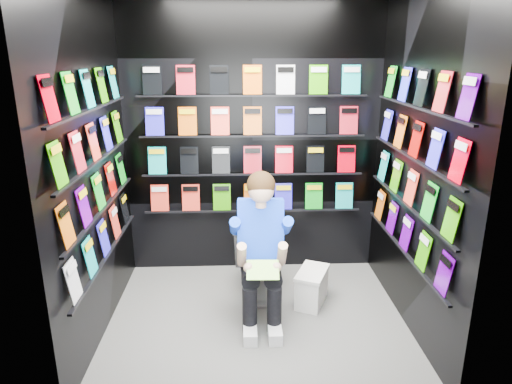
{
  "coord_description": "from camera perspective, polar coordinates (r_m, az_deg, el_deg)",
  "views": [
    {
      "loc": [
        -0.14,
        -3.25,
        2.11
      ],
      "look_at": [
        -0.0,
        0.15,
        1.05
      ],
      "focal_mm": 32.0,
      "sensor_mm": 36.0,
      "label": 1
    }
  ],
  "objects": [
    {
      "name": "floor",
      "position": [
        3.88,
        0.12,
        -15.69
      ],
      "size": [
        2.4,
        2.4,
        0.0
      ],
      "primitive_type": "plane",
      "color": "#5B5B59",
      "rests_on": "ground"
    },
    {
      "name": "wall_back",
      "position": [
        4.33,
        -0.44,
        6.46
      ],
      "size": [
        2.4,
        0.04,
        2.6
      ],
      "primitive_type": "cube",
      "color": "black",
      "rests_on": "floor"
    },
    {
      "name": "wall_front",
      "position": [
        2.4,
        1.16,
        -2.49
      ],
      "size": [
        2.4,
        0.04,
        2.6
      ],
      "primitive_type": "cube",
      "color": "black",
      "rests_on": "floor"
    },
    {
      "name": "wall_left",
      "position": [
        3.52,
        -19.83,
        2.89
      ],
      "size": [
        0.04,
        2.0,
        2.6
      ],
      "primitive_type": "cube",
      "color": "black",
      "rests_on": "floor"
    },
    {
      "name": "wall_right",
      "position": [
        3.61,
        19.55,
        3.27
      ],
      "size": [
        0.04,
        2.0,
        2.6
      ],
      "primitive_type": "cube",
      "color": "black",
      "rests_on": "floor"
    },
    {
      "name": "comics_back",
      "position": [
        4.3,
        -0.43,
        6.45
      ],
      "size": [
        2.1,
        0.06,
        1.37
      ],
      "primitive_type": null,
      "color": "red",
      "rests_on": "wall_back"
    },
    {
      "name": "comics_left",
      "position": [
        3.51,
        -19.37,
        2.98
      ],
      "size": [
        0.06,
        1.7,
        1.37
      ],
      "primitive_type": null,
      "color": "red",
      "rests_on": "wall_left"
    },
    {
      "name": "comics_right",
      "position": [
        3.6,
        19.11,
        3.36
      ],
      "size": [
        0.06,
        1.7,
        1.37
      ],
      "primitive_type": null,
      "color": "red",
      "rests_on": "wall_right"
    },
    {
      "name": "toilet",
      "position": [
        4.13,
        0.27,
        -7.75
      ],
      "size": [
        0.44,
        0.76,
        0.73
      ],
      "primitive_type": "imported",
      "rotation": [
        0.0,
        0.0,
        3.11
      ],
      "color": "silver",
      "rests_on": "floor"
    },
    {
      "name": "longbox",
      "position": [
        4.07,
        6.97,
        -11.87
      ],
      "size": [
        0.34,
        0.42,
        0.28
      ],
      "primitive_type": "cube",
      "rotation": [
        0.0,
        0.0,
        -0.41
      ],
      "color": "silver",
      "rests_on": "floor"
    },
    {
      "name": "longbox_lid",
      "position": [
        4.0,
        7.05,
        -9.95
      ],
      "size": [
        0.36,
        0.45,
        0.03
      ],
      "primitive_type": "cube",
      "rotation": [
        0.0,
        0.0,
        -0.41
      ],
      "color": "silver",
      "rests_on": "longbox"
    },
    {
      "name": "reader",
      "position": [
        3.62,
        0.55,
        -4.78
      ],
      "size": [
        0.51,
        0.73,
        1.32
      ],
      "primitive_type": null,
      "rotation": [
        0.0,
        0.0,
        -0.03
      ],
      "color": "#0837DE",
      "rests_on": "toilet"
    },
    {
      "name": "held_comic",
      "position": [
        3.38,
        0.85,
        -9.7
      ],
      "size": [
        0.24,
        0.15,
        0.1
      ],
      "primitive_type": "cube",
      "rotation": [
        -0.96,
        0.0,
        -0.03
      ],
      "color": "green",
      "rests_on": "reader"
    }
  ]
}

